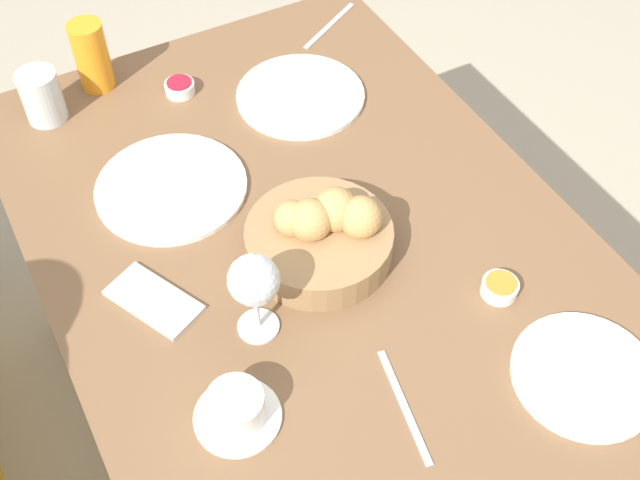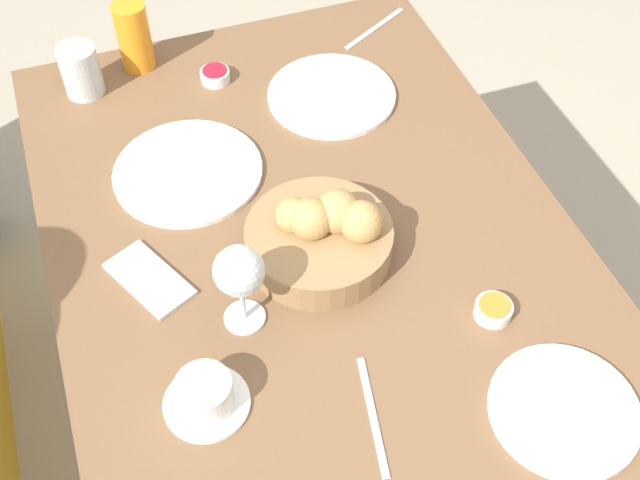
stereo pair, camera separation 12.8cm
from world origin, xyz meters
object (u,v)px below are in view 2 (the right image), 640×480
Objects in this scene: wine_glass at (239,273)px; plate_near_left at (564,410)px; jam_bowl_honey at (493,310)px; water_tumbler at (81,71)px; knife_silver at (373,415)px; bread_basket at (323,234)px; juice_glass at (134,36)px; plate_near_right at (332,95)px; cell_phone at (149,279)px; plate_far_center at (188,172)px; coffee_cup at (205,395)px; jam_bowl_berry at (215,75)px; fork_silver at (375,28)px.

plate_near_left is at bearing -128.71° from wine_glass.
water_tumbler is at bearing 34.08° from jam_bowl_honey.
knife_silver is at bearing 71.74° from plate_near_left.
juice_glass is at bearing 17.63° from bread_basket.
plate_near_right is 1.34× the size of knife_silver.
juice_glass reaches higher than bread_basket.
jam_bowl_honey reaches higher than plate_near_left.
wine_glass is 0.93× the size of cell_phone.
plate_near_left is 0.65m from cell_phone.
wine_glass is 0.27m from knife_silver.
plate_far_center is at bearing -28.12° from cell_phone.
bread_basket is 0.61m from juice_glass.
plate_near_left is 0.49m from wine_glass.
plate_near_left is 1.72× the size of coffee_cup.
plate_near_left is 0.74m from plate_far_center.
juice_glass is (0.22, 0.33, 0.06)m from plate_near_right.
cell_phone is (0.24, 0.03, -0.02)m from coffee_cup.
jam_bowl_honey reaches higher than cell_phone.
jam_bowl_honey is at bearing -135.58° from bread_basket.
knife_silver is at bearing -114.04° from coffee_cup.
bread_basket reaches higher than jam_bowl_berry.
water_tumbler is (0.92, 0.52, 0.05)m from plate_near_left.
cell_phone is at bearing 83.09° from bread_basket.
water_tumbler reaches higher than plate_near_right.
juice_glass reaches higher than plate_far_center.
plate_near_left is at bearing -130.22° from cell_phone.
bread_basket reaches higher than water_tumbler.
jam_bowl_berry is at bearing 1.31° from knife_silver.
wine_glass reaches higher than plate_near_right.
plate_near_left is at bearing -150.65° from water_tumbler.
fork_silver is at bearing -58.61° from plate_far_center.
coffee_cup is at bearing 69.05° from plate_near_left.
jam_bowl_honey is at bearing 171.72° from fork_silver.
bread_basket is 1.71× the size of juice_glass.
knife_silver is (-0.10, 0.24, -0.01)m from jam_bowl_honey.
jam_bowl_honey is 0.31× the size of knife_silver.
knife_silver is (-0.66, 0.18, -0.00)m from plate_near_right.
jam_bowl_berry is 0.37m from fork_silver.
wine_glass is 0.84× the size of knife_silver.
bread_basket reaches higher than coffee_cup.
knife_silver is (-0.22, -0.12, -0.11)m from wine_glass.
plate_far_center is at bearing 154.51° from jam_bowl_berry.
wine_glass is at bearing 118.74° from bread_basket.
plate_near_left is 1.36× the size of wine_glass.
bread_basket reaches higher than plate_far_center.
coffee_cup is at bearing 169.73° from plate_far_center.
water_tumbler is 0.25m from jam_bowl_berry.
jam_bowl_berry is 0.31× the size of knife_silver.
coffee_cup is 2.12× the size of jam_bowl_honey.
jam_bowl_honey is at bearing -140.95° from plate_far_center.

